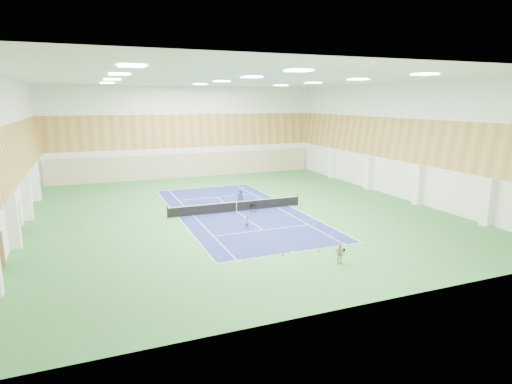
% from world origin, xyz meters
% --- Properties ---
extents(ground, '(40.00, 40.00, 0.00)m').
position_xyz_m(ground, '(0.00, 0.00, 0.00)').
color(ground, '#307134').
rests_on(ground, ground).
extents(room_shell, '(36.00, 40.00, 12.00)m').
position_xyz_m(room_shell, '(0.00, 0.00, 6.00)').
color(room_shell, white).
rests_on(room_shell, ground).
extents(wood_cladding, '(36.00, 40.00, 8.00)m').
position_xyz_m(wood_cladding, '(0.00, 0.00, 8.00)').
color(wood_cladding, '#BC8946').
rests_on(wood_cladding, room_shell).
extents(ceiling_light_grid, '(21.40, 25.40, 0.06)m').
position_xyz_m(ceiling_light_grid, '(0.00, 0.00, 11.92)').
color(ceiling_light_grid, white).
rests_on(ceiling_light_grid, room_shell).
extents(court_surface, '(10.97, 23.77, 0.01)m').
position_xyz_m(court_surface, '(0.00, 0.00, 0.01)').
color(court_surface, navy).
rests_on(court_surface, ground).
extents(tennis_balls_scatter, '(10.57, 22.77, 0.07)m').
position_xyz_m(tennis_balls_scatter, '(0.00, 0.00, 0.05)').
color(tennis_balls_scatter, gold).
rests_on(tennis_balls_scatter, ground).
extents(tennis_net, '(12.80, 0.10, 1.10)m').
position_xyz_m(tennis_net, '(0.00, 0.00, 0.55)').
color(tennis_net, black).
rests_on(tennis_net, ground).
extents(back_curtain, '(35.40, 0.16, 3.20)m').
position_xyz_m(back_curtain, '(0.00, 19.75, 1.60)').
color(back_curtain, '#C6B793').
rests_on(back_curtain, ground).
extents(door_left_a, '(0.08, 1.80, 2.20)m').
position_xyz_m(door_left_a, '(-17.92, -8.00, 1.10)').
color(door_left_a, '#593319').
rests_on(door_left_a, ground).
extents(door_left_b, '(0.08, 1.80, 2.20)m').
position_xyz_m(door_left_b, '(-17.92, 0.00, 1.10)').
color(door_left_b, '#593319').
rests_on(door_left_b, ground).
extents(coach, '(0.68, 0.47, 1.79)m').
position_xyz_m(coach, '(0.80, 1.22, 0.90)').
color(coach, navy).
rests_on(coach, ground).
extents(child_court, '(0.54, 0.45, 1.03)m').
position_xyz_m(child_court, '(-0.91, -5.40, 0.51)').
color(child_court, gray).
rests_on(child_court, ground).
extents(child_apron, '(0.78, 0.40, 1.27)m').
position_xyz_m(child_apron, '(1.77, -14.74, 0.63)').
color(child_apron, '#9F855B').
rests_on(child_apron, ground).
extents(ball_cart, '(0.50, 0.50, 0.82)m').
position_xyz_m(ball_cart, '(1.30, -0.93, 0.41)').
color(ball_cart, black).
rests_on(ball_cart, ground).
extents(cone_svc_a, '(0.21, 0.21, 0.23)m').
position_xyz_m(cone_svc_a, '(-3.94, -6.45, 0.11)').
color(cone_svc_a, '#FF530D').
rests_on(cone_svc_a, ground).
extents(cone_svc_b, '(0.20, 0.20, 0.22)m').
position_xyz_m(cone_svc_b, '(-1.65, -6.32, 0.11)').
color(cone_svc_b, '#E15A0B').
rests_on(cone_svc_b, ground).
extents(cone_svc_c, '(0.21, 0.21, 0.23)m').
position_xyz_m(cone_svc_c, '(0.73, -5.83, 0.11)').
color(cone_svc_c, '#DF540B').
rests_on(cone_svc_c, ground).
extents(cone_svc_d, '(0.20, 0.20, 0.22)m').
position_xyz_m(cone_svc_d, '(3.12, -6.84, 0.11)').
color(cone_svc_d, '#FF520D').
rests_on(cone_svc_d, ground).
extents(cone_base_a, '(0.18, 0.18, 0.20)m').
position_xyz_m(cone_base_a, '(-3.76, -11.42, 0.10)').
color(cone_base_a, orange).
rests_on(cone_base_a, ground).
extents(cone_base_b, '(0.19, 0.19, 0.21)m').
position_xyz_m(cone_base_b, '(-0.93, -12.15, 0.11)').
color(cone_base_b, '#DD610B').
rests_on(cone_base_b, ground).
extents(cone_base_c, '(0.20, 0.20, 0.22)m').
position_xyz_m(cone_base_c, '(1.68, -12.39, 0.11)').
color(cone_base_c, orange).
rests_on(cone_base_c, ground).
extents(cone_base_d, '(0.19, 0.19, 0.21)m').
position_xyz_m(cone_base_d, '(4.30, -11.81, 0.10)').
color(cone_base_d, '#D7660B').
rests_on(cone_base_d, ground).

